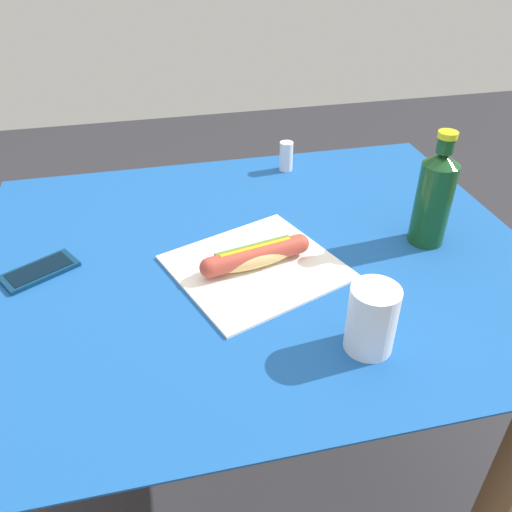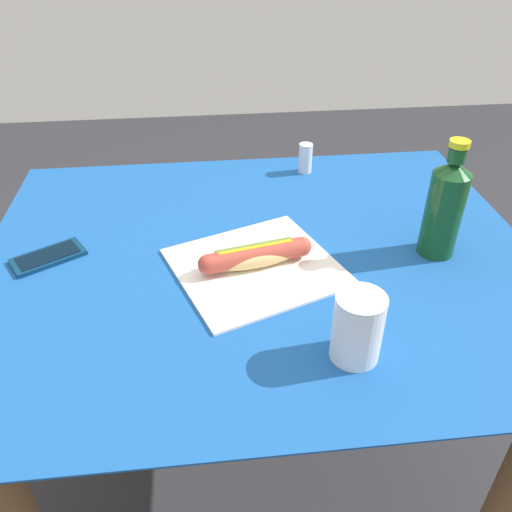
# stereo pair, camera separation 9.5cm
# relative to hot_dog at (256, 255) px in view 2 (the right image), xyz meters

# --- Properties ---
(ground_plane) EXTENTS (6.00, 6.00, 0.00)m
(ground_plane) POSITION_rel_hot_dog_xyz_m (0.01, 0.05, -0.81)
(ground_plane) COLOR #2D2D33
(ground_plane) RESTS_ON ground
(dining_table) EXTENTS (1.15, 0.94, 0.78)m
(dining_table) POSITION_rel_hot_dog_xyz_m (0.01, 0.05, -0.17)
(dining_table) COLOR brown
(dining_table) RESTS_ON ground
(paper_wrapper) EXTENTS (0.39, 0.37, 0.01)m
(paper_wrapper) POSITION_rel_hot_dog_xyz_m (0.00, -0.00, -0.03)
(paper_wrapper) COLOR white
(paper_wrapper) RESTS_ON dining_table
(hot_dog) EXTENTS (0.23, 0.09, 0.05)m
(hot_dog) POSITION_rel_hot_dog_xyz_m (0.00, 0.00, 0.00)
(hot_dog) COLOR #E5BC75
(hot_dog) RESTS_ON paper_wrapper
(cell_phone) EXTENTS (0.16, 0.13, 0.01)m
(cell_phone) POSITION_rel_hot_dog_xyz_m (-0.42, 0.08, -0.03)
(cell_phone) COLOR #0A2D4C
(cell_phone) RESTS_ON dining_table
(soda_bottle) EXTENTS (0.07, 0.07, 0.25)m
(soda_bottle) POSITION_rel_hot_dog_xyz_m (0.38, 0.02, 0.08)
(soda_bottle) COLOR #14471E
(soda_bottle) RESTS_ON dining_table
(drinking_cup) EXTENTS (0.08, 0.08, 0.12)m
(drinking_cup) POSITION_rel_hot_dog_xyz_m (0.13, -0.25, 0.03)
(drinking_cup) COLOR white
(drinking_cup) RESTS_ON dining_table
(salt_shaker) EXTENTS (0.04, 0.04, 0.08)m
(salt_shaker) POSITION_rel_hot_dog_xyz_m (0.18, 0.42, 0.01)
(salt_shaker) COLOR silver
(salt_shaker) RESTS_ON dining_table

